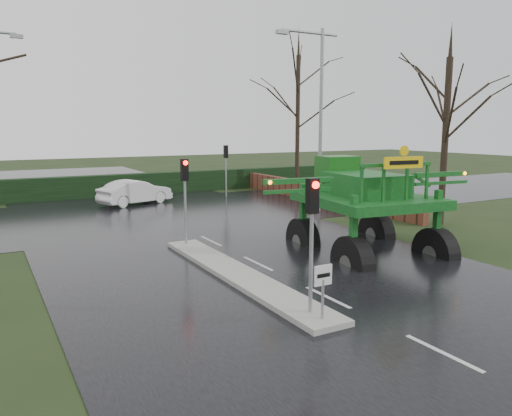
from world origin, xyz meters
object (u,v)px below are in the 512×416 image
traffic_signal_near (312,217)px  street_light_right (317,104)px  traffic_signal_mid (185,183)px  traffic_signal_far (226,159)px  crop_sprayer (350,195)px  white_sedan (136,204)px  keep_left_sign (323,283)px

traffic_signal_near → street_light_right: (9.49, 13.01, 3.40)m
traffic_signal_near → traffic_signal_mid: same height
traffic_signal_far → crop_sprayer: 17.83m
traffic_signal_near → traffic_signal_mid: size_ratio=1.00×
traffic_signal_near → traffic_signal_far: same height
traffic_signal_far → white_sedan: size_ratio=0.77×
keep_left_sign → white_sedan: size_ratio=0.29×
traffic_signal_mid → traffic_signal_far: size_ratio=1.00×
street_light_right → white_sedan: 12.63m
white_sedan → street_light_right: bearing=-152.4°
traffic_signal_near → traffic_signal_far: size_ratio=1.00×
crop_sprayer → traffic_signal_far: bearing=84.7°
traffic_signal_mid → street_light_right: bearing=25.4°
traffic_signal_far → keep_left_sign: bearing=70.1°
keep_left_sign → white_sedan: 21.17m
crop_sprayer → keep_left_sign: bearing=-129.3°
street_light_right → crop_sprayer: (-5.33, -9.45, -3.56)m
traffic_signal_far → crop_sprayer: crop_sprayer is taller
traffic_signal_near → white_sedan: size_ratio=0.77×
keep_left_sign → crop_sprayer: bearing=44.3°
keep_left_sign → traffic_signal_near: bearing=90.0°
traffic_signal_far → street_light_right: (1.69, -8.01, 3.40)m
traffic_signal_near → street_light_right: 16.46m
keep_left_sign → traffic_signal_near: size_ratio=0.38×
traffic_signal_near → traffic_signal_mid: 8.50m
traffic_signal_mid → crop_sprayer: size_ratio=0.38×
traffic_signal_far → crop_sprayer: (-3.64, -17.46, -0.16)m
street_light_right → crop_sprayer: bearing=-119.5°
traffic_signal_near → crop_sprayer: bearing=40.6°
traffic_signal_mid → crop_sprayer: crop_sprayer is taller
traffic_signal_far → street_light_right: street_light_right is taller
traffic_signal_mid → crop_sprayer: 6.46m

